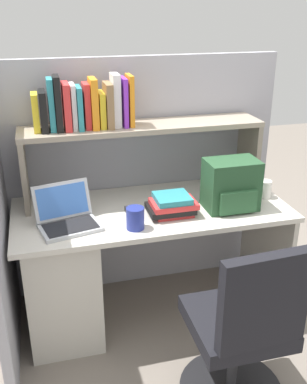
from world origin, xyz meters
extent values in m
plane|color=slate|center=(0.00, 0.00, 0.00)|extent=(8.00, 8.00, 0.00)
cube|color=beige|center=(0.00, 0.00, 0.71)|extent=(1.60, 0.70, 0.03)
cube|color=beige|center=(-0.55, 0.00, 0.35)|extent=(0.40, 0.64, 0.70)
cube|color=beige|center=(0.78, 0.00, 0.35)|extent=(0.03, 0.64, 0.70)
cube|color=#9E9EA8|center=(0.00, 0.38, 0.78)|extent=(1.84, 0.05, 1.55)
cube|color=gray|center=(-0.70, 0.20, 0.94)|extent=(0.03, 0.28, 0.42)
cube|color=gray|center=(0.70, 0.20, 0.94)|extent=(0.03, 0.28, 0.42)
cube|color=gray|center=(0.00, 0.20, 1.17)|extent=(1.44, 0.28, 0.03)
cube|color=yellow|center=(-0.60, 0.21, 1.28)|extent=(0.04, 0.13, 0.21)
cube|color=black|center=(-0.56, 0.21, 1.29)|extent=(0.04, 0.17, 0.22)
cube|color=teal|center=(-0.52, 0.20, 1.32)|extent=(0.03, 0.13, 0.29)
cube|color=black|center=(-0.48, 0.20, 1.33)|extent=(0.03, 0.15, 0.30)
cube|color=red|center=(-0.43, 0.21, 1.31)|extent=(0.04, 0.17, 0.26)
cube|color=white|center=(-0.39, 0.21, 1.30)|extent=(0.03, 0.15, 0.25)
cube|color=teal|center=(-0.36, 0.20, 1.30)|extent=(0.03, 0.16, 0.24)
cube|color=red|center=(-0.32, 0.20, 1.31)|extent=(0.03, 0.13, 0.25)
cube|color=orange|center=(-0.28, 0.19, 1.32)|extent=(0.04, 0.16, 0.28)
cube|color=yellow|center=(-0.24, 0.21, 1.28)|extent=(0.03, 0.16, 0.20)
cube|color=olive|center=(-0.20, 0.20, 1.30)|extent=(0.04, 0.17, 0.25)
cube|color=white|center=(-0.15, 0.21, 1.33)|extent=(0.04, 0.13, 0.30)
cube|color=purple|center=(-0.11, 0.20, 1.32)|extent=(0.02, 0.15, 0.27)
cube|color=orange|center=(-0.07, 0.20, 1.32)|extent=(0.03, 0.14, 0.29)
cube|color=#B7BABF|center=(-0.49, -0.15, 0.74)|extent=(0.35, 0.28, 0.02)
cube|color=black|center=(-0.48, -0.16, 0.75)|extent=(0.30, 0.23, 0.00)
cube|color=#B7BABF|center=(-0.51, -0.03, 0.85)|extent=(0.32, 0.14, 0.19)
cube|color=#3F72CC|center=(-0.51, -0.04, 0.85)|extent=(0.28, 0.11, 0.16)
cube|color=#264C2D|center=(0.44, -0.11, 0.88)|extent=(0.30, 0.20, 0.29)
cube|color=#2B5734|center=(0.44, -0.22, 0.81)|extent=(0.22, 0.04, 0.13)
cube|color=#262628|center=(-0.13, -0.05, 0.75)|extent=(0.07, 0.11, 0.03)
cylinder|color=white|center=(0.71, -0.03, 0.78)|extent=(0.08, 0.08, 0.11)
cylinder|color=navy|center=(-0.15, -0.23, 0.79)|extent=(0.10, 0.10, 0.12)
cube|color=red|center=(0.10, -0.12, 0.74)|extent=(0.21, 0.15, 0.02)
cube|color=black|center=(0.08, -0.12, 0.77)|extent=(0.26, 0.19, 0.03)
cube|color=red|center=(0.10, -0.13, 0.80)|extent=(0.25, 0.18, 0.03)
cube|color=teal|center=(0.09, -0.12, 0.83)|extent=(0.19, 0.18, 0.03)
cylinder|color=#262628|center=(0.22, -0.76, 0.24)|extent=(0.05, 0.05, 0.41)
cube|color=black|center=(0.22, -0.76, 0.45)|extent=(0.44, 0.44, 0.08)
cube|color=black|center=(0.23, -0.96, 0.71)|extent=(0.40, 0.08, 0.44)
camera|label=1|loc=(-0.59, -2.31, 1.85)|focal=41.91mm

